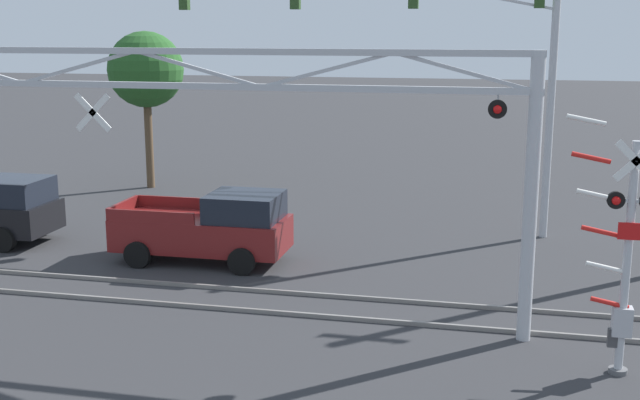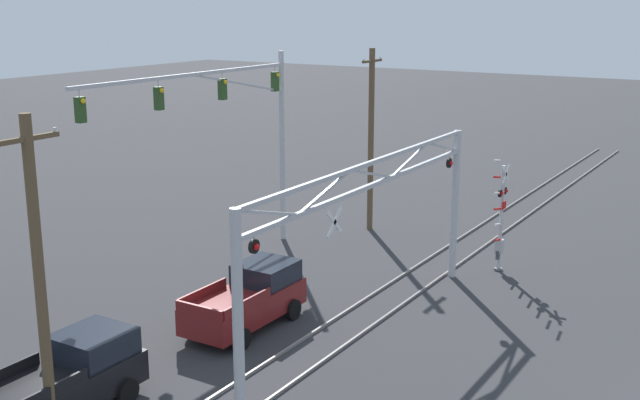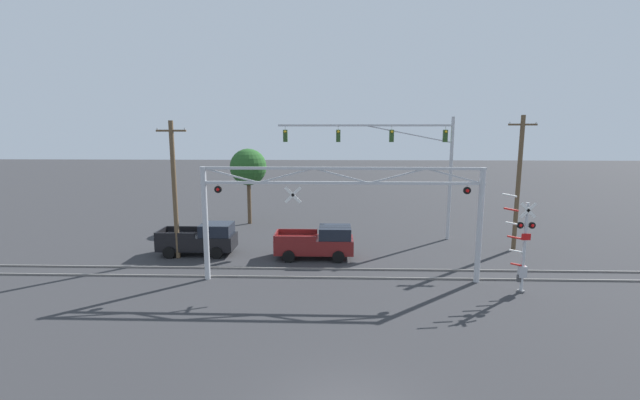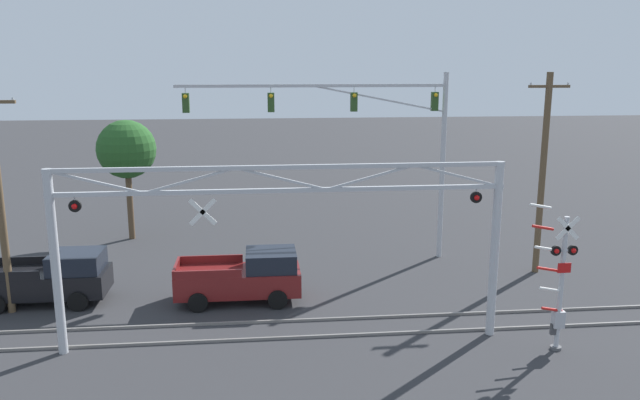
# 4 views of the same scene
# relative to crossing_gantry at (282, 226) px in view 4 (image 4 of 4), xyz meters

# --- Properties ---
(rail_track_near) EXTENTS (80.00, 0.08, 0.10)m
(rail_track_near) POSITION_rel_crossing_gantry_xyz_m (0.01, 0.28, -3.99)
(rail_track_near) COLOR gray
(rail_track_near) RESTS_ON ground_plane
(rail_track_far) EXTENTS (80.00, 0.08, 0.10)m
(rail_track_far) POSITION_rel_crossing_gantry_xyz_m (0.01, 1.72, -3.99)
(rail_track_far) COLOR gray
(rail_track_far) RESTS_ON ground_plane
(crossing_gantry) EXTENTS (14.54, 0.30, 6.03)m
(crossing_gantry) POSITION_rel_crossing_gantry_xyz_m (0.00, 0.00, 0.00)
(crossing_gantry) COLOR #B7BABF
(crossing_gantry) RESTS_ON ground_plane
(crossing_signal_mast) EXTENTS (1.69, 0.35, 4.94)m
(crossing_signal_mast) POSITION_rel_crossing_gantry_xyz_m (8.79, -1.37, -1.92)
(crossing_signal_mast) COLOR #B7BABF
(crossing_signal_mast) RESTS_ON ground_plane
(traffic_signal_span) EXTENTS (12.39, 0.39, 8.79)m
(traffic_signal_span) POSITION_rel_crossing_gantry_xyz_m (4.79, 8.88, 2.15)
(traffic_signal_span) COLOR #B7BABF
(traffic_signal_span) RESTS_ON ground_plane
(pickup_truck_lead) EXTENTS (4.83, 2.22, 2.01)m
(pickup_truck_lead) POSITION_rel_crossing_gantry_xyz_m (-1.33, 4.00, -3.05)
(pickup_truck_lead) COLOR maroon
(pickup_truck_lead) RESTS_ON ground_plane
(pickup_truck_following) EXTENTS (4.80, 2.22, 2.01)m
(pickup_truck_following) POSITION_rel_crossing_gantry_xyz_m (-8.84, 4.58, -3.05)
(pickup_truck_following) COLOR black
(pickup_truck_following) RESTS_ON ground_plane
(utility_pole_left) EXTENTS (1.80, 0.28, 8.44)m
(utility_pole_left) POSITION_rel_crossing_gantry_xyz_m (-10.07, 3.73, 0.32)
(utility_pole_left) COLOR brown
(utility_pole_left) RESTS_ON ground_plane
(utility_pole_right) EXTENTS (1.80, 0.28, 8.82)m
(utility_pole_right) POSITION_rel_crossing_gantry_xyz_m (11.60, 6.20, 0.51)
(utility_pole_right) COLOR brown
(utility_pole_right) RESTS_ON ground_plane
(background_tree_beyond_span) EXTENTS (3.04, 3.04, 6.34)m
(background_tree_beyond_span) POSITION_rel_crossing_gantry_xyz_m (-7.50, 13.63, 0.73)
(background_tree_beyond_span) COLOR brown
(background_tree_beyond_span) RESTS_ON ground_plane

